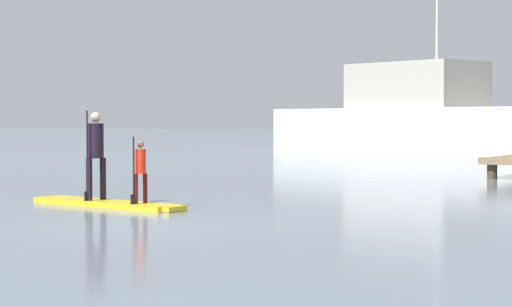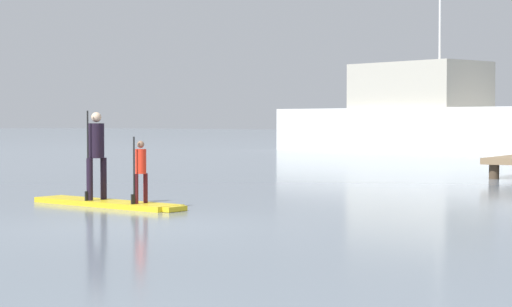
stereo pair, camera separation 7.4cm
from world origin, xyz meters
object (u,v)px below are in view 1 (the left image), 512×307
(paddleboard_near, at_px, (108,203))
(paddler_child_solo, at_px, (140,168))
(fishing_boat_white_large, at_px, (415,119))
(paddler_adult, at_px, (96,150))

(paddleboard_near, relative_size, paddler_child_solo, 2.98)
(paddleboard_near, xyz_separation_m, fishing_boat_white_large, (-6.26, 30.45, 1.61))
(paddler_adult, relative_size, fishing_boat_white_large, 0.10)
(paddleboard_near, bearing_deg, paddler_child_solo, -7.76)
(paddler_adult, distance_m, fishing_boat_white_large, 31.00)
(paddler_adult, bearing_deg, fishing_boat_white_large, 101.02)
(paddler_child_solo, height_order, fishing_boat_white_large, fishing_boat_white_large)
(paddleboard_near, height_order, fishing_boat_white_large, fishing_boat_white_large)
(paddler_child_solo, distance_m, fishing_boat_white_large, 31.40)
(paddleboard_near, xyz_separation_m, paddler_child_solo, (0.86, -0.12, 0.70))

